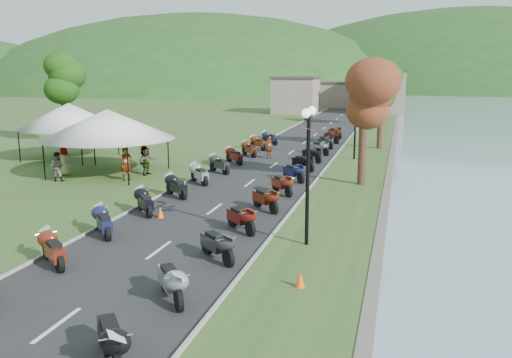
# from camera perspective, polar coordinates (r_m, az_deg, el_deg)

# --- Properties ---
(road) EXTENTS (7.00, 120.00, 0.02)m
(road) POSITION_cam_1_polar(r_m,az_deg,el_deg) (42.24, 3.74, 2.81)
(road) COLOR #28282A
(road) RESTS_ON ground
(hills_backdrop) EXTENTS (360.00, 120.00, 76.00)m
(hills_backdrop) POSITION_cam_1_polar(r_m,az_deg,el_deg) (201.22, 12.90, 9.41)
(hills_backdrop) COLOR #285621
(hills_backdrop) RESTS_ON ground
(far_building) EXTENTS (18.00, 16.00, 5.00)m
(far_building) POSITION_cam_1_polar(r_m,az_deg,el_deg) (86.63, 8.41, 8.83)
(far_building) COLOR gray
(far_building) RESTS_ON ground
(moto_row_left) EXTENTS (2.60, 52.97, 1.10)m
(moto_row_left) POSITION_cam_1_polar(r_m,az_deg,el_deg) (23.25, -13.50, -3.34)
(moto_row_left) COLOR #331411
(moto_row_left) RESTS_ON ground
(moto_row_right) EXTENTS (2.60, 46.78, 1.10)m
(moto_row_right) POSITION_cam_1_polar(r_m,az_deg,el_deg) (29.68, 3.28, 0.16)
(moto_row_right) COLOR #331411
(moto_row_right) RESTS_ON ground
(vendor_tent_main) EXTENTS (5.39, 5.39, 4.00)m
(vendor_tent_main) POSITION_cam_1_polar(r_m,az_deg,el_deg) (34.33, -15.24, 3.78)
(vendor_tent_main) COLOR silver
(vendor_tent_main) RESTS_ON ground
(vendor_tent_side) EXTENTS (4.90, 4.90, 4.00)m
(vendor_tent_side) POSITION_cam_1_polar(r_m,az_deg,el_deg) (41.38, -18.99, 4.81)
(vendor_tent_side) COLOR silver
(vendor_tent_side) RESTS_ON ground
(tree_lakeside) EXTENTS (2.73, 2.73, 7.60)m
(tree_lakeside) POSITION_cam_1_polar(r_m,az_deg,el_deg) (30.46, 11.26, 6.43)
(tree_lakeside) COLOR #215613
(tree_lakeside) RESTS_ON ground
(pedestrian_a) EXTENTS (0.83, 0.89, 1.98)m
(pedestrian_a) POSITION_cam_1_polar(r_m,az_deg,el_deg) (32.43, -13.40, -0.15)
(pedestrian_a) COLOR slate
(pedestrian_a) RESTS_ON ground
(pedestrian_b) EXTENTS (0.90, 0.61, 1.70)m
(pedestrian_b) POSITION_cam_1_polar(r_m,az_deg,el_deg) (33.45, -20.12, -0.20)
(pedestrian_b) COLOR slate
(pedestrian_b) RESTS_ON ground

